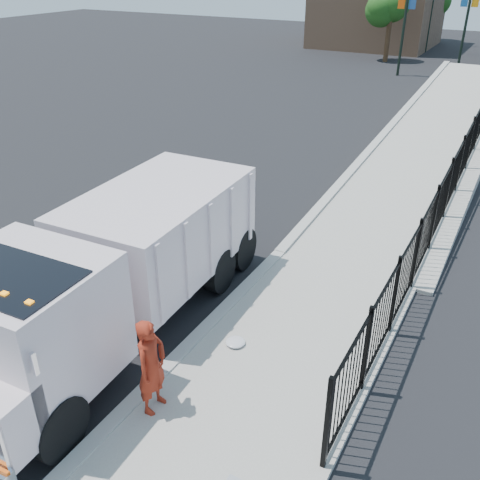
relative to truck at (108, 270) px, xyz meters
The scene contains 11 objects.
ground 2.49m from the truck, 26.68° to the left, with size 120.00×120.00×0.00m, color black.
sidewalk 4.10m from the truck, 17.83° to the right, with size 3.55×12.00×0.12m, color #9E998E.
curb 2.56m from the truck, 34.65° to the right, with size 0.30×12.00×0.16m, color #ADAAA3.
ramp 17.34m from the truck, 77.28° to the left, with size 3.95×24.00×1.70m, color #9E998E.
iron_fence 13.88m from the truck, 67.86° to the left, with size 0.10×28.00×1.80m, color black.
truck is the anchor object (origin of this frame).
worker 2.61m from the truck, 33.80° to the right, with size 0.68×0.45×1.87m, color maroon.
debris 3.03m from the truck, 17.95° to the left, with size 0.42×0.42×0.11m, color silver.
light_pole_0 31.86m from the truck, 92.82° to the left, with size 3.78×0.22×8.00m.
light_pole_1 35.46m from the truck, 88.04° to the left, with size 3.78×0.22×8.00m.
tree_0 36.99m from the truck, 96.37° to the left, with size 2.72×2.72×5.36m.
Camera 1 is at (5.20, -7.75, 7.32)m, focal length 40.00 mm.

